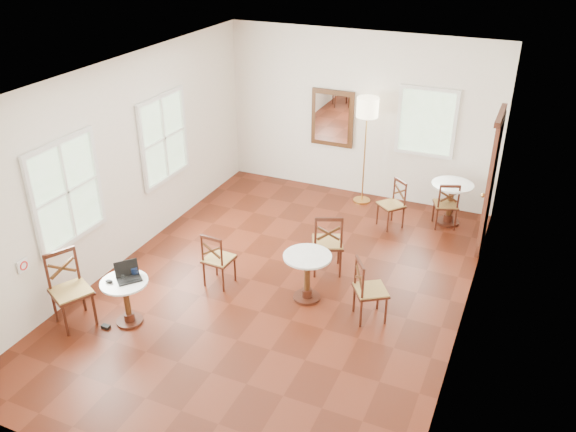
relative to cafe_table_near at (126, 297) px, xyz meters
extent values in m
plane|color=#541D0E|center=(1.46, 1.52, -0.39)|extent=(7.00, 7.00, 0.00)
cube|color=white|center=(1.46, 5.02, 1.11)|extent=(5.00, 0.02, 3.00)
cube|color=white|center=(1.46, -1.98, 1.11)|extent=(5.00, 0.02, 3.00)
cube|color=white|center=(-1.04, 1.52, 1.11)|extent=(0.02, 7.00, 3.00)
cube|color=white|center=(3.96, 1.52, 1.11)|extent=(0.02, 7.00, 3.00)
cube|color=white|center=(1.46, 1.52, 2.61)|extent=(5.00, 7.00, 0.02)
cube|color=#582919|center=(3.92, 3.92, 0.66)|extent=(0.06, 0.90, 2.10)
cube|color=#3F1A0F|center=(3.90, 3.92, 1.76)|extent=(0.08, 1.02, 0.08)
sphere|color=#BF8C3F|center=(3.86, 3.60, 0.61)|extent=(0.07, 0.07, 0.07)
cube|color=#4C2A14|center=(0.96, 4.98, 1.01)|extent=(0.80, 0.05, 1.05)
cube|color=white|center=(0.96, 4.95, 1.01)|extent=(0.64, 0.02, 0.88)
cube|color=white|center=(-1.01, -0.58, 0.56)|extent=(0.02, 0.16, 0.16)
torus|color=red|center=(-1.00, -0.58, 0.56)|extent=(0.02, 0.12, 0.12)
cube|color=white|center=(-1.01, 0.32, 1.16)|extent=(0.06, 1.22, 1.42)
cube|color=white|center=(-1.01, 2.52, 1.16)|extent=(0.06, 1.22, 1.42)
cube|color=white|center=(2.66, 4.99, 1.16)|extent=(1.02, 0.06, 1.22)
cylinder|color=#3F1A0F|center=(0.00, 0.00, -0.38)|extent=(0.34, 0.34, 0.03)
cylinder|color=#3F1A0F|center=(0.00, 0.00, -0.31)|extent=(0.14, 0.14, 0.10)
cylinder|color=#4C2A14|center=(0.00, 0.00, -0.05)|extent=(0.08, 0.08, 0.52)
cylinder|color=#3F1A0F|center=(0.00, 0.00, 0.19)|extent=(0.12, 0.12, 0.05)
cylinder|color=white|center=(0.00, 0.00, 0.23)|extent=(0.60, 0.60, 0.03)
cylinder|color=#3F1A0F|center=(1.92, 1.42, -0.37)|extent=(0.37, 0.37, 0.04)
cylinder|color=#3F1A0F|center=(1.92, 1.42, -0.30)|extent=(0.15, 0.15, 0.11)
cylinder|color=#4C2A14|center=(1.92, 1.42, -0.02)|extent=(0.08, 0.08, 0.56)
cylinder|color=#3F1A0F|center=(1.92, 1.42, 0.24)|extent=(0.13, 0.13, 0.06)
cylinder|color=white|center=(1.92, 1.42, 0.29)|extent=(0.66, 0.66, 0.03)
cylinder|color=#3F1A0F|center=(3.30, 4.46, -0.37)|extent=(0.40, 0.40, 0.04)
cylinder|color=#3F1A0F|center=(3.30, 4.46, -0.29)|extent=(0.16, 0.16, 0.12)
cylinder|color=#4C2A14|center=(3.30, 4.46, 0.00)|extent=(0.09, 0.09, 0.59)
cylinder|color=#3F1A0F|center=(3.30, 4.46, 0.28)|extent=(0.14, 0.14, 0.06)
cylinder|color=white|center=(3.30, 4.46, 0.32)|extent=(0.69, 0.69, 0.03)
cylinder|color=#3F1A0F|center=(0.80, 1.42, -0.20)|extent=(0.03, 0.03, 0.40)
cylinder|color=#3F1A0F|center=(0.78, 1.10, -0.20)|extent=(0.03, 0.03, 0.40)
cylinder|color=#3F1A0F|center=(0.49, 1.44, -0.20)|extent=(0.03, 0.03, 0.40)
cylinder|color=#3F1A0F|center=(0.47, 1.12, -0.20)|extent=(0.03, 0.03, 0.40)
cube|color=#3F1A0F|center=(0.63, 1.27, 0.01)|extent=(0.41, 0.41, 0.03)
cube|color=olive|center=(0.63, 1.27, 0.02)|extent=(0.39, 0.39, 0.04)
cylinder|color=#3F1A0F|center=(0.78, 1.10, 0.22)|extent=(0.03, 0.03, 0.44)
cylinder|color=#3F1A0F|center=(0.47, 1.12, 0.22)|extent=(0.03, 0.03, 0.44)
cube|color=#3F1A0F|center=(0.63, 1.11, 0.43)|extent=(0.34, 0.05, 0.04)
cube|color=#4C2A14|center=(0.63, 1.11, 0.23)|extent=(0.29, 0.04, 0.19)
cube|color=#4C2A14|center=(0.63, 1.11, 0.23)|extent=(0.29, 0.04, 0.19)
cylinder|color=#3F1A0F|center=(-0.54, -0.54, -0.16)|extent=(0.04, 0.04, 0.47)
cylinder|color=#3F1A0F|center=(-0.88, -0.37, -0.16)|extent=(0.04, 0.04, 0.47)
cylinder|color=#3F1A0F|center=(-0.37, -0.21, -0.16)|extent=(0.04, 0.04, 0.47)
cylinder|color=#3F1A0F|center=(-0.70, -0.03, -0.16)|extent=(0.04, 0.04, 0.47)
cube|color=#3F1A0F|center=(-0.62, -0.29, 0.08)|extent=(0.62, 0.62, 0.03)
cube|color=olive|center=(-0.62, -0.29, 0.10)|extent=(0.60, 0.60, 0.04)
cylinder|color=#3F1A0F|center=(-0.88, -0.37, 0.34)|extent=(0.04, 0.04, 0.53)
cylinder|color=#3F1A0F|center=(-0.70, -0.03, 0.34)|extent=(0.04, 0.04, 0.53)
cube|color=#3F1A0F|center=(-0.79, -0.20, 0.58)|extent=(0.22, 0.37, 0.05)
cube|color=#4C2A14|center=(-0.79, -0.20, 0.35)|extent=(0.18, 0.31, 0.23)
cube|color=#4C2A14|center=(-0.79, -0.20, 0.35)|extent=(0.18, 0.31, 0.23)
cylinder|color=#3F1A0F|center=(2.02, 2.45, -0.16)|extent=(0.04, 0.04, 0.46)
cylinder|color=#3F1A0F|center=(2.16, 2.11, -0.16)|extent=(0.04, 0.04, 0.46)
cylinder|color=#3F1A0F|center=(1.68, 2.30, -0.16)|extent=(0.04, 0.04, 0.46)
cylinder|color=#3F1A0F|center=(1.82, 1.96, -0.16)|extent=(0.04, 0.04, 0.46)
cube|color=#3F1A0F|center=(1.92, 2.21, 0.07)|extent=(0.59, 0.59, 0.03)
cube|color=olive|center=(1.92, 2.21, 0.09)|extent=(0.57, 0.57, 0.04)
cylinder|color=#3F1A0F|center=(2.16, 2.11, 0.33)|extent=(0.04, 0.04, 0.51)
cylinder|color=#3F1A0F|center=(1.82, 1.96, 0.33)|extent=(0.04, 0.04, 0.51)
cube|color=#3F1A0F|center=(1.99, 2.04, 0.56)|extent=(0.37, 0.19, 0.05)
cube|color=#4C2A14|center=(1.99, 2.04, 0.34)|extent=(0.32, 0.15, 0.23)
cube|color=#4C2A14|center=(1.99, 2.04, 0.34)|extent=(0.32, 0.15, 0.23)
cylinder|color=#3F1A0F|center=(3.06, 1.30, -0.19)|extent=(0.03, 0.03, 0.41)
cylinder|color=#3F1A0F|center=(2.79, 1.12, -0.19)|extent=(0.03, 0.03, 0.41)
cylinder|color=#3F1A0F|center=(2.88, 1.58, -0.19)|extent=(0.03, 0.03, 0.41)
cylinder|color=#3F1A0F|center=(2.60, 1.40, -0.19)|extent=(0.03, 0.03, 0.41)
cube|color=#3F1A0F|center=(2.83, 1.35, 0.02)|extent=(0.56, 0.56, 0.03)
cube|color=olive|center=(2.83, 1.35, 0.04)|extent=(0.54, 0.54, 0.04)
cylinder|color=#3F1A0F|center=(2.79, 1.12, 0.25)|extent=(0.03, 0.03, 0.46)
cylinder|color=#3F1A0F|center=(2.60, 1.40, 0.25)|extent=(0.03, 0.03, 0.46)
cube|color=#3F1A0F|center=(2.69, 1.26, 0.46)|extent=(0.22, 0.31, 0.05)
cube|color=#4C2A14|center=(2.69, 1.26, 0.26)|extent=(0.18, 0.26, 0.20)
cube|color=#4C2A14|center=(2.69, 1.26, 0.26)|extent=(0.18, 0.26, 0.20)
cylinder|color=#3F1A0F|center=(3.34, 4.52, -0.20)|extent=(0.03, 0.03, 0.39)
cylinder|color=#3F1A0F|center=(3.45, 4.22, -0.20)|extent=(0.03, 0.03, 0.39)
cylinder|color=#3F1A0F|center=(3.05, 4.41, -0.20)|extent=(0.03, 0.03, 0.39)
cylinder|color=#3F1A0F|center=(3.16, 4.11, -0.20)|extent=(0.03, 0.03, 0.39)
cube|color=#3F1A0F|center=(3.25, 4.32, 0.00)|extent=(0.49, 0.49, 0.03)
cube|color=olive|center=(3.25, 4.32, 0.01)|extent=(0.47, 0.47, 0.03)
cylinder|color=#3F1A0F|center=(3.45, 4.22, 0.21)|extent=(0.03, 0.03, 0.43)
cylinder|color=#3F1A0F|center=(3.16, 4.11, 0.21)|extent=(0.03, 0.03, 0.43)
cube|color=#3F1A0F|center=(3.31, 4.17, 0.41)|extent=(0.32, 0.14, 0.04)
cube|color=#4C2A14|center=(3.31, 4.17, 0.22)|extent=(0.27, 0.12, 0.19)
cube|color=#4C2A14|center=(3.31, 4.17, 0.22)|extent=(0.27, 0.12, 0.19)
cylinder|color=#3F1A0F|center=(2.20, 3.92, -0.20)|extent=(0.03, 0.03, 0.39)
cylinder|color=#3F1A0F|center=(2.39, 4.16, -0.20)|extent=(0.03, 0.03, 0.39)
cylinder|color=#3F1A0F|center=(2.43, 3.72, -0.20)|extent=(0.03, 0.03, 0.39)
cylinder|color=#3F1A0F|center=(2.63, 3.96, -0.20)|extent=(0.03, 0.03, 0.39)
cube|color=#3F1A0F|center=(2.41, 3.94, 0.00)|extent=(0.53, 0.53, 0.03)
cube|color=olive|center=(2.41, 3.94, 0.01)|extent=(0.51, 0.51, 0.03)
cylinder|color=#3F1A0F|center=(2.39, 4.16, 0.21)|extent=(0.03, 0.03, 0.43)
cylinder|color=#3F1A0F|center=(2.63, 3.96, 0.21)|extent=(0.03, 0.03, 0.43)
cube|color=#3F1A0F|center=(2.51, 4.06, 0.40)|extent=(0.27, 0.23, 0.04)
cube|color=#4C2A14|center=(2.51, 4.06, 0.22)|extent=(0.23, 0.19, 0.19)
cube|color=#4C2A14|center=(2.51, 4.06, 0.22)|extent=(0.23, 0.19, 0.19)
cylinder|color=#BF8C3F|center=(1.70, 4.67, -0.38)|extent=(0.31, 0.31, 0.03)
cylinder|color=#BF8C3F|center=(1.70, 4.67, 0.50)|extent=(0.03, 0.03, 1.79)
cylinder|color=beige|center=(1.70, 4.67, 1.39)|extent=(0.38, 0.38, 0.34)
cube|color=black|center=(0.04, 0.06, 0.25)|extent=(0.36, 0.37, 0.02)
cube|color=black|center=(0.04, 0.06, 0.26)|extent=(0.25, 0.27, 0.00)
cube|color=black|center=(-0.04, 0.13, 0.35)|extent=(0.24, 0.27, 0.20)
cube|color=silver|center=(-0.04, 0.13, 0.35)|extent=(0.20, 0.23, 0.17)
ellipsoid|color=black|center=(-0.15, -0.10, 0.26)|extent=(0.12, 0.10, 0.04)
cylinder|color=#0F1833|center=(0.03, 0.18, 0.29)|extent=(0.08, 0.08, 0.09)
torus|color=#0F1833|center=(0.08, 0.18, 0.29)|extent=(0.07, 0.01, 0.07)
cylinder|color=white|center=(-0.01, 0.01, 0.29)|extent=(0.05, 0.05, 0.09)
cube|color=black|center=(-0.21, -0.23, -0.37)|extent=(0.11, 0.07, 0.04)
camera|label=1|loc=(4.40, -4.90, 4.42)|focal=37.07mm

